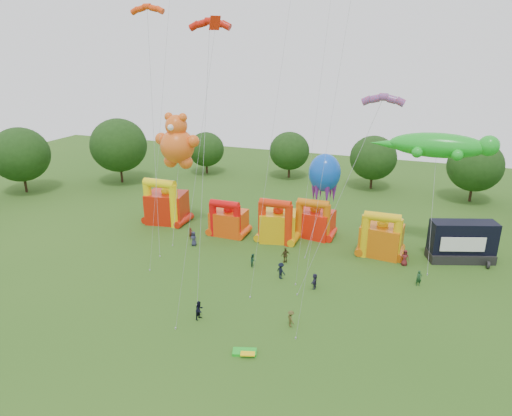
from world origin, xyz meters
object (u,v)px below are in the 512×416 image
(stage_trailer, at_px, (462,242))
(spectator_0, at_px, (194,239))
(bouncy_castle_0, at_px, (166,205))
(spectator_4, at_px, (285,255))
(teddy_bear_kite, at_px, (176,172))
(gecko_kite, at_px, (436,167))
(bouncy_castle_2, at_px, (278,224))
(octopus_kite, at_px, (323,183))

(stage_trailer, xyz_separation_m, spectator_0, (-32.10, -7.33, -1.40))
(bouncy_castle_0, bearing_deg, spectator_0, -38.84)
(spectator_4, bearing_deg, teddy_bear_kite, -58.35)
(stage_trailer, xyz_separation_m, gecko_kite, (-3.99, 1.20, 8.61))
(teddy_bear_kite, bearing_deg, spectator_0, -42.00)
(spectator_0, xyz_separation_m, spectator_4, (12.56, -0.66, -0.01))
(gecko_kite, bearing_deg, bouncy_castle_0, -176.20)
(bouncy_castle_0, bearing_deg, gecko_kite, 3.80)
(bouncy_castle_0, height_order, bouncy_castle_2, bouncy_castle_0)
(stage_trailer, xyz_separation_m, teddy_bear_kite, (-36.20, -3.63, 6.21))
(stage_trailer, xyz_separation_m, spectator_4, (-19.54, -7.99, -1.41))
(bouncy_castle_2, bearing_deg, stage_trailer, 4.98)
(gecko_kite, bearing_deg, spectator_0, -163.13)
(bouncy_castle_2, relative_size, spectator_4, 3.16)
(teddy_bear_kite, xyz_separation_m, spectator_0, (4.10, -3.70, -7.60))
(stage_trailer, bearing_deg, spectator_4, -157.78)
(teddy_bear_kite, relative_size, octopus_kite, 1.44)
(stage_trailer, distance_m, octopus_kite, 18.26)
(teddy_bear_kite, bearing_deg, octopus_kite, 16.09)
(bouncy_castle_0, distance_m, stage_trailer, 39.75)
(spectator_4, bearing_deg, octopus_kite, -145.70)
(bouncy_castle_2, relative_size, spectator_0, 3.13)
(bouncy_castle_0, relative_size, teddy_bear_kite, 0.42)
(spectator_0, bearing_deg, bouncy_castle_2, 32.55)
(gecko_kite, height_order, spectator_0, gecko_kite)
(bouncy_castle_2, height_order, stage_trailer, bouncy_castle_2)
(stage_trailer, distance_m, teddy_bear_kite, 36.91)
(bouncy_castle_2, bearing_deg, spectator_0, -150.88)
(spectator_4, bearing_deg, bouncy_castle_2, -107.84)
(teddy_bear_kite, xyz_separation_m, gecko_kite, (32.21, 4.83, 2.40))
(teddy_bear_kite, distance_m, spectator_0, 9.40)
(teddy_bear_kite, bearing_deg, bouncy_castle_2, 6.94)
(stage_trailer, height_order, teddy_bear_kite, teddy_bear_kite)
(bouncy_castle_0, distance_m, spectator_4, 21.37)
(bouncy_castle_0, bearing_deg, octopus_kite, 7.55)
(teddy_bear_kite, xyz_separation_m, octopus_kite, (18.73, 5.41, -1.18))
(spectator_0, bearing_deg, gecko_kite, 20.29)
(teddy_bear_kite, bearing_deg, gecko_kite, 8.52)
(octopus_kite, bearing_deg, bouncy_castle_0, -172.45)
(spectator_0, bearing_deg, stage_trailer, 16.28)
(spectator_0, bearing_deg, teddy_bear_kite, 141.42)
(stage_trailer, height_order, spectator_4, stage_trailer)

